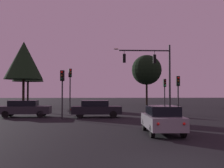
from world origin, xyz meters
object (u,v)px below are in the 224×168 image
traffic_signal_mast_arm (154,67)px  traffic_light_median (62,84)px  car_crossing_left (96,108)px  tree_behind_sign (28,67)px  traffic_light_far_side (178,88)px  car_nearside_lane (162,119)px  car_crossing_right (25,108)px  tree_center_horizon (147,70)px  traffic_light_corner_left (165,89)px  traffic_light_corner_right (70,82)px  tree_left_far (24,60)px

traffic_signal_mast_arm → traffic_light_median: traffic_signal_mast_arm is taller
car_crossing_left → tree_behind_sign: tree_behind_sign is taller
traffic_signal_mast_arm → traffic_light_far_side: (1.40, -3.59, -2.20)m
traffic_light_far_side → car_nearside_lane: 10.30m
traffic_signal_mast_arm → traffic_light_far_side: traffic_signal_mast_arm is taller
traffic_light_median → car_crossing_left: (2.86, 1.64, -2.12)m
car_nearside_lane → car_crossing_right: bearing=133.7°
tree_center_horizon → car_crossing_right: bearing=-124.2°
traffic_light_corner_left → traffic_light_far_side: 6.35m
traffic_light_far_side → tree_behind_sign: 27.54m
traffic_light_far_side → traffic_light_median: bearing=-174.2°
car_crossing_left → car_crossing_right: same height
traffic_light_median → tree_center_horizon: bearing=64.9°
traffic_light_median → car_nearside_lane: (6.49, -8.40, -2.13)m
traffic_signal_mast_arm → tree_center_horizon: size_ratio=0.80×
traffic_light_corner_right → traffic_light_median: traffic_light_corner_right is taller
traffic_light_median → traffic_light_far_side: bearing=5.8°
traffic_light_corner_right → traffic_light_median: (-0.09, -5.73, -0.42)m
traffic_light_corner_left → tree_center_horizon: 17.82m
car_crossing_right → tree_behind_sign: 20.26m
traffic_light_corner_left → tree_center_horizon: tree_center_horizon is taller
traffic_light_corner_left → tree_behind_sign: bearing=143.6°
tree_center_horizon → traffic_light_far_side: bearing=-93.5°
traffic_light_corner_right → traffic_signal_mast_arm: bearing=-7.3°
car_crossing_right → tree_center_horizon: 27.80m
traffic_signal_mast_arm → car_crossing_left: traffic_signal_mast_arm is taller
car_nearside_lane → car_crossing_left: size_ratio=0.91×
traffic_signal_mast_arm → traffic_light_corner_right: (-8.70, 1.11, -1.51)m
tree_left_far → tree_center_horizon: (17.73, 14.02, 0.07)m
traffic_light_median → traffic_light_far_side: (10.19, 1.03, -0.27)m
traffic_signal_mast_arm → traffic_light_corner_right: 8.90m
traffic_light_far_side → tree_left_far: size_ratio=0.44×
car_crossing_right → traffic_light_corner_left: bearing=19.8°
traffic_light_corner_left → traffic_signal_mast_arm: bearing=-122.5°
traffic_light_far_side → tree_center_horizon: 24.08m
car_crossing_right → tree_left_far: tree_left_far is taller
car_crossing_left → traffic_signal_mast_arm: bearing=26.7°
traffic_light_corner_left → tree_left_far: size_ratio=0.44×
traffic_light_far_side → tree_left_far: (-16.29, 9.75, 3.52)m
traffic_light_corner_right → car_crossing_left: bearing=-55.9°
traffic_light_corner_right → traffic_light_median: bearing=-90.9°
traffic_light_far_side → car_nearside_lane: bearing=-111.4°
car_crossing_left → traffic_light_median: bearing=-150.1°
tree_center_horizon → tree_behind_sign: bearing=-169.7°
traffic_light_corner_right → tree_behind_sign: 17.80m
traffic_light_corner_right → traffic_light_far_side: 11.17m
traffic_light_median → traffic_light_far_side: 10.25m
traffic_light_far_side → tree_behind_sign: (-18.38, 20.17, 3.69)m
traffic_light_corner_right → tree_behind_sign: size_ratio=0.55×
traffic_light_far_side → car_crossing_left: bearing=175.2°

